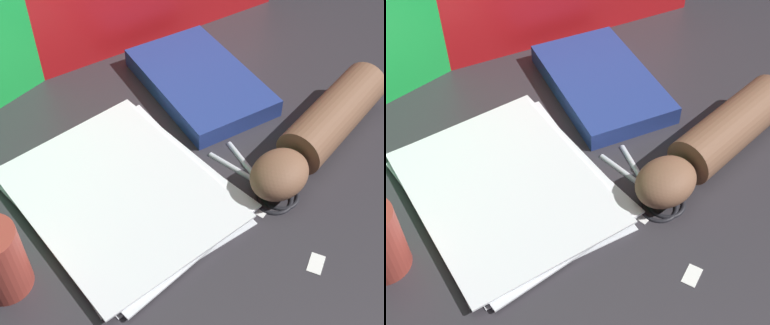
% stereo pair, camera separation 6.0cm
% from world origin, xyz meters
% --- Properties ---
extents(ground_plane, '(6.00, 6.00, 0.00)m').
position_xyz_m(ground_plane, '(0.00, 0.00, 0.00)').
color(ground_plane, '#2D2B30').
extents(paper_stack, '(0.28, 0.34, 0.02)m').
position_xyz_m(paper_stack, '(-0.06, 0.10, 0.01)').
color(paper_stack, white).
rests_on(paper_stack, ground_plane).
extents(book_closed, '(0.20, 0.29, 0.03)m').
position_xyz_m(book_closed, '(0.19, 0.22, 0.02)').
color(book_closed, navy).
rests_on(book_closed, ground_plane).
extents(scissors, '(0.08, 0.17, 0.01)m').
position_xyz_m(scissors, '(0.12, -0.03, 0.00)').
color(scissors, silver).
rests_on(scissors, ground_plane).
extents(hand_forearm, '(0.33, 0.14, 0.07)m').
position_xyz_m(hand_forearm, '(0.24, -0.02, 0.04)').
color(hand_forearm, brown).
rests_on(hand_forearm, ground_plane).
extents(paper_scrap_near, '(0.02, 0.02, 0.00)m').
position_xyz_m(paper_scrap_near, '(0.08, -0.05, 0.00)').
color(paper_scrap_near, white).
rests_on(paper_scrap_near, ground_plane).
extents(paper_scrap_mid, '(0.04, 0.03, 0.00)m').
position_xyz_m(paper_scrap_mid, '(0.07, -0.16, 0.00)').
color(paper_scrap_mid, white).
rests_on(paper_scrap_mid, ground_plane).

